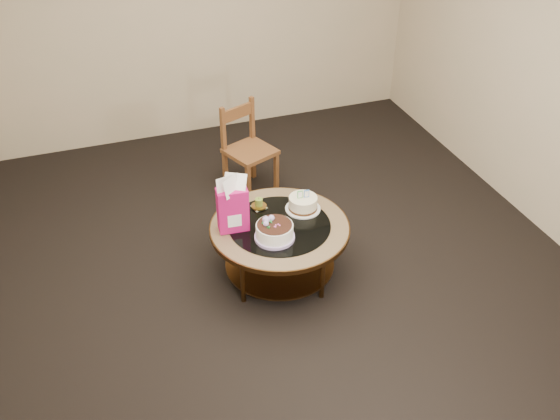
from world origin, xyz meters
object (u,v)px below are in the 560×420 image
object	(u,v)px
decorated_cake	(274,232)
cream_cake	(303,204)
dining_chair	(248,149)
coffee_table	(280,234)
gift_bag	(232,204)

from	to	relation	value
decorated_cake	cream_cake	world-z (taller)	cream_cake
decorated_cake	dining_chair	xyz separation A→B (m)	(0.21, 1.34, -0.10)
coffee_table	cream_cake	size ratio (longest dim) A/B	3.86
coffee_table	cream_cake	bearing A→B (deg)	29.04
coffee_table	gift_bag	bearing A→B (deg)	167.86
coffee_table	dining_chair	size ratio (longest dim) A/B	1.24
coffee_table	cream_cake	xyz separation A→B (m)	(0.23, 0.13, 0.13)
decorated_cake	dining_chair	size ratio (longest dim) A/B	0.35
dining_chair	gift_bag	bearing A→B (deg)	-133.96
cream_cake	gift_bag	world-z (taller)	gift_bag
gift_bag	dining_chair	size ratio (longest dim) A/B	0.52
coffee_table	dining_chair	xyz separation A→B (m)	(0.13, 1.21, 0.04)
decorated_cake	coffee_table	bearing A→B (deg)	57.25
coffee_table	decorated_cake	size ratio (longest dim) A/B	3.58
cream_cake	gift_bag	distance (m)	0.58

